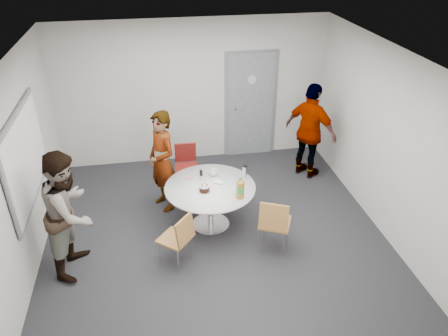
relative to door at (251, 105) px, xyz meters
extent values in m
plane|color=black|center=(-1.10, -2.48, -1.03)|extent=(5.00, 5.00, 0.00)
plane|color=silver|center=(-1.10, -2.48, 1.67)|extent=(5.00, 5.00, 0.00)
plane|color=#B3B0AA|center=(-1.10, 0.02, 0.32)|extent=(5.00, 0.00, 5.00)
plane|color=#B3B0AA|center=(-3.60, -2.48, 0.32)|extent=(0.00, 5.00, 5.00)
plane|color=#B3B0AA|center=(1.40, -2.48, 0.32)|extent=(0.00, 5.00, 5.00)
plane|color=#B3B0AA|center=(-1.10, -4.98, 0.32)|extent=(5.00, 0.00, 5.00)
cube|color=slate|center=(0.00, -0.01, 0.00)|extent=(0.90, 0.05, 2.05)
cube|color=slate|center=(0.00, 0.01, 0.00)|extent=(1.02, 0.04, 2.12)
cylinder|color=#B2BFC6|center=(0.00, -0.04, 0.52)|extent=(0.16, 0.01, 0.16)
cylinder|color=silver|center=(-0.32, -0.07, -0.01)|extent=(0.04, 0.14, 0.04)
cube|color=slate|center=(-3.56, -2.28, 0.42)|extent=(0.03, 1.90, 1.25)
cube|color=white|center=(-3.54, -2.28, 0.42)|extent=(0.01, 1.78, 1.13)
cylinder|color=silver|center=(-1.13, -2.25, -0.34)|extent=(1.35, 1.35, 0.03)
cylinder|color=silver|center=(-1.13, -2.25, -0.68)|extent=(0.09, 0.09, 0.65)
cylinder|color=silver|center=(-1.13, -2.25, -1.01)|extent=(0.58, 0.58, 0.02)
cylinder|color=silver|center=(-1.23, -2.37, -0.32)|extent=(0.20, 0.20, 0.01)
cylinder|color=black|center=(-1.23, -2.37, -0.27)|extent=(0.15, 0.15, 0.08)
cylinder|color=silver|center=(-1.23, -2.37, -0.22)|extent=(0.15, 0.15, 0.02)
cylinder|color=olive|center=(-0.76, -2.62, -0.19)|extent=(0.11, 0.11, 0.26)
cylinder|color=#3B8B37|center=(-0.76, -2.62, -0.18)|extent=(0.12, 0.12, 0.10)
cone|color=olive|center=(-0.76, -2.62, -0.03)|extent=(0.11, 0.11, 0.05)
cylinder|color=#51A048|center=(-0.76, -2.62, 0.01)|extent=(0.04, 0.04, 0.03)
imported|color=white|center=(-1.04, -1.93, -0.27)|extent=(0.18, 0.18, 0.10)
cylinder|color=black|center=(-1.22, -1.90, -0.27)|extent=(0.05, 0.05, 0.11)
cylinder|color=silver|center=(-0.57, -2.08, -0.23)|extent=(0.07, 0.07, 0.19)
cylinder|color=black|center=(-0.57, -2.08, -0.12)|extent=(0.07, 0.07, 0.03)
cube|color=#D06868|center=(-1.40, -1.97, -0.31)|extent=(0.12, 0.07, 0.02)
ellipsoid|color=white|center=(-0.99, -2.18, -0.31)|extent=(0.19, 0.19, 0.03)
cube|color=brown|center=(-1.74, -3.00, -0.62)|extent=(0.54, 0.54, 0.03)
cube|color=brown|center=(-1.60, -3.12, -0.41)|extent=(0.29, 0.33, 0.36)
cylinder|color=silver|center=(-1.76, -2.78, -0.82)|extent=(0.02, 0.02, 0.41)
cylinder|color=silver|center=(-1.95, -3.02, -0.82)|extent=(0.02, 0.02, 0.41)
cylinder|color=silver|center=(-1.52, -2.98, -0.82)|extent=(0.02, 0.02, 0.41)
cylinder|color=silver|center=(-1.72, -3.22, -0.82)|extent=(0.02, 0.02, 0.41)
cube|color=brown|center=(-0.32, -2.94, -0.58)|extent=(0.55, 0.55, 0.03)
cube|color=brown|center=(-0.40, -3.12, -0.35)|extent=(0.40, 0.25, 0.40)
cylinder|color=silver|center=(-0.10, -2.86, -0.80)|extent=(0.02, 0.02, 0.45)
cylinder|color=silver|center=(-0.40, -2.72, -0.80)|extent=(0.02, 0.02, 0.45)
cylinder|color=silver|center=(-0.24, -3.16, -0.80)|extent=(0.02, 0.02, 0.45)
cylinder|color=silver|center=(-0.54, -3.02, -0.80)|extent=(0.02, 0.02, 0.45)
cube|color=maroon|center=(-1.38, -1.14, -0.61)|extent=(0.40, 0.40, 0.03)
cube|color=maroon|center=(-1.37, -0.95, -0.40)|extent=(0.37, 0.09, 0.37)
cylinder|color=silver|center=(-1.54, -1.29, -0.82)|extent=(0.02, 0.02, 0.42)
cylinder|color=silver|center=(-1.22, -1.30, -0.82)|extent=(0.02, 0.02, 0.42)
cylinder|color=silver|center=(-1.53, -0.98, -0.82)|extent=(0.02, 0.02, 0.42)
cylinder|color=silver|center=(-1.22, -0.98, -0.82)|extent=(0.02, 0.02, 0.42)
imported|color=#A5C6EA|center=(-1.79, -1.60, -0.19)|extent=(0.63, 0.72, 1.67)
imported|color=white|center=(-3.04, -2.81, -0.15)|extent=(0.84, 0.98, 1.75)
imported|color=black|center=(0.85, -1.04, -0.15)|extent=(0.96, 1.08, 1.76)
camera|label=1|loc=(-1.89, -7.67, 3.14)|focal=35.00mm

